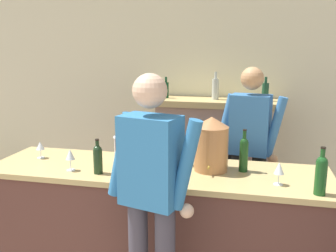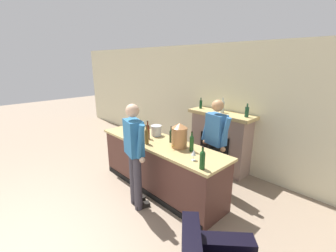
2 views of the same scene
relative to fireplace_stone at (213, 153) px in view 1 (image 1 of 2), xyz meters
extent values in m
cube|color=beige|center=(-0.44, 0.26, 0.70)|extent=(12.00, 0.07, 2.75)
cube|color=#512F28|center=(-0.30, -1.52, -0.22)|extent=(2.68, 0.70, 0.91)
cube|color=tan|center=(-0.30, -1.52, 0.26)|extent=(2.75, 0.77, 0.04)
cube|color=gray|center=(0.00, 0.01, -0.05)|extent=(1.30, 0.44, 1.25)
cube|color=black|center=(0.00, -0.23, -0.21)|extent=(0.72, 0.02, 0.80)
cube|color=tan|center=(0.00, -0.01, 0.61)|extent=(1.46, 0.52, 0.07)
cylinder|color=#0E371B|center=(-0.57, -0.01, 0.74)|extent=(0.06, 0.06, 0.19)
cylinder|color=#0E371B|center=(-0.57, -0.01, 0.87)|extent=(0.03, 0.03, 0.06)
cylinder|color=#B2BAB1|center=(0.01, -0.01, 0.77)|extent=(0.08, 0.08, 0.24)
cylinder|color=#B2BAB1|center=(0.01, -0.01, 0.93)|extent=(0.03, 0.03, 0.08)
cylinder|color=#184029|center=(0.57, -0.01, 0.75)|extent=(0.08, 0.08, 0.20)
cylinder|color=#184029|center=(0.57, -0.01, 0.88)|extent=(0.03, 0.03, 0.07)
cube|color=teal|center=(-0.16, -2.19, 0.56)|extent=(0.40, 0.31, 0.56)
cylinder|color=teal|center=(0.06, -2.23, 0.56)|extent=(0.20, 0.08, 0.57)
sphere|color=#D2A989|center=(0.07, -2.21, 0.26)|extent=(0.09, 0.09, 0.09)
cylinder|color=teal|center=(-0.38, -2.11, 0.56)|extent=(0.20, 0.08, 0.57)
sphere|color=#D2A989|center=(-0.38, -2.09, 0.26)|extent=(0.09, 0.09, 0.09)
sphere|color=#D2A989|center=(-0.16, -2.19, 0.99)|extent=(0.21, 0.21, 0.21)
cylinder|color=black|center=(0.32, -0.79, -0.21)|extent=(0.13, 0.13, 0.92)
cube|color=black|center=(0.31, -0.86, -0.64)|extent=(0.14, 0.25, 0.07)
cylinder|color=black|center=(0.52, -0.83, -0.21)|extent=(0.13, 0.13, 0.92)
cube|color=black|center=(0.51, -0.89, -0.64)|extent=(0.14, 0.25, 0.07)
cube|color=#336AA6|center=(0.42, -0.81, 0.53)|extent=(0.40, 0.28, 0.56)
cylinder|color=#336AA6|center=(0.19, -0.78, 0.53)|extent=(0.20, 0.08, 0.57)
sphere|color=tan|center=(0.19, -0.80, 0.23)|extent=(0.09, 0.09, 0.09)
cylinder|color=#336AA6|center=(0.64, -0.87, 0.53)|extent=(0.20, 0.08, 0.57)
sphere|color=tan|center=(0.64, -0.89, 0.23)|extent=(0.09, 0.09, 0.09)
sphere|color=tan|center=(0.42, -0.81, 0.96)|extent=(0.21, 0.21, 0.21)
cylinder|color=#B07344|center=(0.13, -1.46, 0.46)|extent=(0.27, 0.27, 0.35)
cone|color=#B07344|center=(0.13, -1.46, 0.67)|extent=(0.27, 0.27, 0.08)
cylinder|color=#B29333|center=(0.13, -1.61, 0.35)|extent=(0.02, 0.04, 0.02)
cylinder|color=silver|center=(-0.62, -1.33, 0.38)|extent=(0.21, 0.21, 0.19)
cylinder|color=silver|center=(-0.62, -1.33, 0.48)|extent=(0.22, 0.22, 0.01)
cylinder|color=#17471B|center=(0.89, -1.80, 0.40)|extent=(0.08, 0.08, 0.23)
sphere|color=#17471B|center=(0.89, -1.80, 0.51)|extent=(0.07, 0.07, 0.07)
cylinder|color=#17471B|center=(0.89, -1.80, 0.55)|extent=(0.03, 0.03, 0.09)
cylinder|color=black|center=(0.89, -1.80, 0.60)|extent=(0.03, 0.03, 0.01)
cylinder|color=#1A3119|center=(-0.71, -1.73, 0.38)|extent=(0.07, 0.07, 0.19)
sphere|color=#1A3119|center=(-0.71, -1.73, 0.47)|extent=(0.07, 0.07, 0.07)
cylinder|color=#1A3119|center=(-0.71, -1.73, 0.51)|extent=(0.03, 0.03, 0.07)
cylinder|color=black|center=(-0.71, -1.73, 0.55)|extent=(0.03, 0.03, 0.01)
cylinder|color=#163E17|center=(0.38, -1.43, 0.40)|extent=(0.07, 0.07, 0.24)
sphere|color=#163E17|center=(0.38, -1.43, 0.52)|extent=(0.07, 0.07, 0.07)
cylinder|color=#163E17|center=(0.38, -1.43, 0.56)|extent=(0.03, 0.03, 0.09)
cylinder|color=black|center=(0.38, -1.43, 0.62)|extent=(0.03, 0.03, 0.01)
cylinder|color=#562214|center=(-0.60, -1.56, 0.40)|extent=(0.07, 0.07, 0.24)
sphere|color=#562214|center=(-0.60, -1.56, 0.52)|extent=(0.07, 0.07, 0.07)
cylinder|color=#562214|center=(-0.60, -1.56, 0.57)|extent=(0.03, 0.03, 0.09)
cylinder|color=black|center=(-0.60, -1.56, 0.62)|extent=(0.03, 0.03, 0.01)
cylinder|color=#1E301D|center=(-0.14, -1.38, 0.39)|extent=(0.07, 0.07, 0.21)
sphere|color=#1E301D|center=(-0.14, -1.38, 0.49)|extent=(0.07, 0.07, 0.07)
cylinder|color=#1E301D|center=(-0.14, -1.38, 0.53)|extent=(0.03, 0.03, 0.08)
cylinder|color=black|center=(-0.14, -1.38, 0.58)|extent=(0.03, 0.03, 0.01)
cylinder|color=brown|center=(-0.39, -1.76, 0.40)|extent=(0.07, 0.07, 0.24)
sphere|color=brown|center=(-0.39, -1.76, 0.52)|extent=(0.07, 0.07, 0.07)
cylinder|color=brown|center=(-0.39, -1.76, 0.57)|extent=(0.03, 0.03, 0.09)
cylinder|color=black|center=(-0.39, -1.76, 0.62)|extent=(0.03, 0.03, 0.01)
cylinder|color=silver|center=(-1.37, -1.47, 0.29)|extent=(0.07, 0.07, 0.01)
cylinder|color=silver|center=(-1.37, -1.47, 0.32)|extent=(0.01, 0.01, 0.07)
cone|color=silver|center=(-1.37, -1.47, 0.40)|extent=(0.07, 0.07, 0.07)
cylinder|color=silver|center=(-0.95, -1.72, 0.29)|extent=(0.07, 0.07, 0.01)
cylinder|color=silver|center=(-0.95, -1.72, 0.33)|extent=(0.01, 0.01, 0.09)
cone|color=silver|center=(-0.95, -1.72, 0.42)|extent=(0.07, 0.07, 0.08)
cylinder|color=silver|center=(0.64, -1.68, 0.29)|extent=(0.07, 0.07, 0.01)
cylinder|color=silver|center=(0.64, -1.68, 0.33)|extent=(0.01, 0.01, 0.08)
cone|color=silver|center=(0.64, -1.68, 0.41)|extent=(0.07, 0.07, 0.09)
camera|label=1|loc=(0.43, -4.31, 1.25)|focal=40.00mm
camera|label=2|loc=(2.61, -4.08, 1.72)|focal=24.00mm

